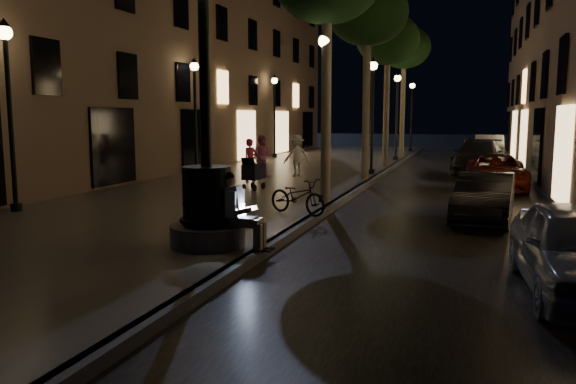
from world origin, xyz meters
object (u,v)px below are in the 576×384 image
at_px(lamp_curb_b, 373,101).
at_px(car_rear, 479,157).
at_px(pedestrian_red, 251,160).
at_px(seated_man_laptop, 238,209).
at_px(tree_third, 388,41).
at_px(pedestrian_pink, 261,156).
at_px(fountain_lamppost, 207,193).
at_px(lamp_left_a, 8,91).
at_px(lamp_curb_a, 324,94).
at_px(car_third, 496,172).
at_px(car_fifth, 489,148).
at_px(lamp_curb_c, 397,104).
at_px(car_second, 484,198).
at_px(lamp_left_c, 274,105).
at_px(bicycle, 298,196).
at_px(tree_far, 404,49).
at_px(lamp_left_b, 195,101).
at_px(tree_second, 368,15).
at_px(stroller, 253,172).
at_px(pedestrian_white, 297,156).
at_px(lamp_curb_d, 412,107).

xyz_separation_m(lamp_curb_b, car_rear, (4.30, 3.91, -2.48)).
bearing_deg(car_rear, pedestrian_red, -130.25).
xyz_separation_m(seated_man_laptop, pedestrian_red, (-3.69, 9.86, 0.05)).
xyz_separation_m(tree_third, pedestrian_pink, (-3.96, -6.53, -5.10)).
relative_size(fountain_lamppost, lamp_left_a, 1.08).
height_order(lamp_curb_a, car_third, lamp_curb_a).
xyz_separation_m(car_rear, car_fifth, (0.66, 7.78, -0.01)).
xyz_separation_m(fountain_lamppost, car_fifth, (5.66, 25.69, -0.46)).
xyz_separation_m(tree_third, lamp_curb_c, (0.00, 4.00, -2.90)).
xyz_separation_m(fountain_lamppost, car_second, (5.00, 5.21, -0.60)).
height_order(lamp_left_c, bicycle, lamp_left_c).
relative_size(car_rear, pedestrian_pink, 3.12).
distance_m(tree_far, lamp_left_c, 8.11).
xyz_separation_m(lamp_left_b, lamp_left_c, (0.00, 10.00, 0.00)).
xyz_separation_m(fountain_lamppost, lamp_left_b, (-6.40, 12.00, 2.02)).
xyz_separation_m(tree_second, stroller, (-2.93, -4.24, -5.54)).
bearing_deg(lamp_curb_a, car_rear, 70.15).
xyz_separation_m(seated_man_laptop, tree_second, (0.19, 12.00, 5.39)).
height_order(tree_second, car_second, tree_second).
distance_m(stroller, pedestrian_pink, 3.89).
bearing_deg(tree_far, stroller, -100.17).
xyz_separation_m(lamp_curb_c, car_fifth, (4.96, 3.69, -2.48)).
height_order(car_fifth, pedestrian_white, pedestrian_white).
relative_size(stroller, car_third, 0.27).
height_order(pedestrian_pink, bicycle, pedestrian_pink).
xyz_separation_m(lamp_left_a, bicycle, (7.00, 1.79, -2.59)).
bearing_deg(car_rear, fountain_lamppost, -100.73).
bearing_deg(car_fifth, lamp_curb_c, -143.26).
bearing_deg(car_rear, lamp_left_c, 165.12).
height_order(car_third, pedestrian_red, pedestrian_red).
height_order(tree_far, car_rear, tree_far).
xyz_separation_m(lamp_curb_d, bicycle, (-0.10, -26.21, -2.59)).
xyz_separation_m(tree_far, car_third, (4.75, -12.05, -5.81)).
bearing_deg(lamp_left_c, tree_third, -29.40).
bearing_deg(lamp_left_b, tree_third, 40.20).
relative_size(tree_third, pedestrian_pink, 4.30).
bearing_deg(lamp_curb_a, bicycle, -92.60).
height_order(lamp_left_b, car_fifth, lamp_left_b).
bearing_deg(seated_man_laptop, lamp_curb_c, 89.78).
bearing_deg(lamp_curb_c, pedestrian_pink, -110.60).
height_order(lamp_curb_c, car_second, lamp_curb_c).
distance_m(tree_far, pedestrian_red, 15.63).
bearing_deg(tree_second, pedestrian_pink, -172.56).
bearing_deg(pedestrian_white, lamp_left_b, -38.14).
height_order(stroller, car_third, stroller).
distance_m(lamp_curb_d, car_third, 18.86).
height_order(lamp_left_a, pedestrian_red, lamp_left_a).
bearing_deg(tree_second, tree_far, 90.10).
relative_size(lamp_curb_b, lamp_left_c, 1.00).
height_order(lamp_curb_d, lamp_left_a, same).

